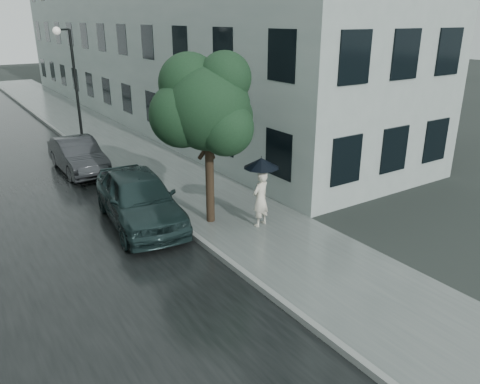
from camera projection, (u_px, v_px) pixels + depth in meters
ground at (291, 255)px, 11.83m from camera, size 120.00×120.00×0.00m
sidewalk at (127, 150)px, 21.30m from camera, size 3.50×60.00×0.01m
kerb_near at (87, 154)px, 20.33m from camera, size 0.15×60.00×0.15m
building_near at (158, 38)px, 28.29m from camera, size 7.02×36.00×9.00m
pedestrian at (261, 199)px, 13.27m from camera, size 0.68×0.55×1.63m
umbrella at (261, 163)px, 12.95m from camera, size 1.02×1.02×1.12m
street_tree at (206, 107)px, 12.74m from camera, size 3.04×2.76×4.85m
lamp_post at (72, 83)px, 19.95m from camera, size 0.84×0.42×5.30m
car_near at (139, 198)px, 13.43m from camera, size 2.36×4.77×1.56m
car_far at (78, 155)px, 18.04m from camera, size 1.39×3.95×1.30m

